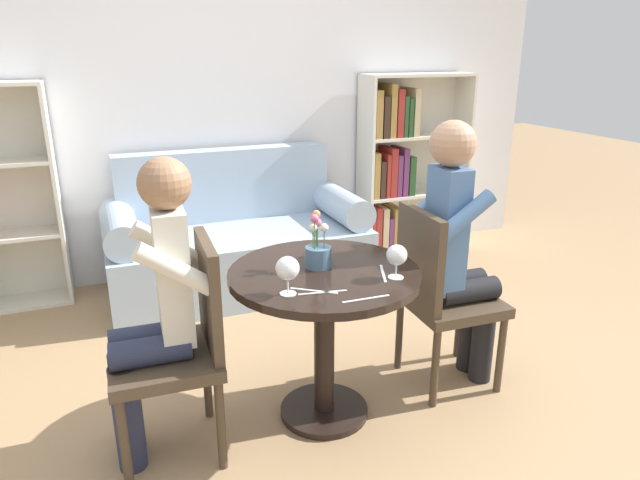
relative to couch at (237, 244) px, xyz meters
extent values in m
plane|color=tan|center=(0.00, -1.58, -0.31)|extent=(16.00, 16.00, 0.00)
cube|color=silver|center=(0.00, 0.43, 1.04)|extent=(5.20, 0.05, 2.70)
cylinder|color=black|center=(0.00, -1.58, 0.38)|extent=(0.81, 0.81, 0.03)
cylinder|color=black|center=(0.00, -1.58, 0.04)|extent=(0.09, 0.09, 0.64)
cylinder|color=black|center=(0.00, -1.58, -0.30)|extent=(0.40, 0.40, 0.03)
cube|color=#9EB2C6|center=(0.00, -0.05, -0.10)|extent=(1.71, 0.80, 0.42)
cube|color=#9EB2C6|center=(0.00, 0.27, 0.36)|extent=(1.49, 0.16, 0.50)
cylinder|color=#9EB2C6|center=(-0.75, -0.05, 0.22)|extent=(0.22, 0.72, 0.22)
cylinder|color=#9EB2C6|center=(0.75, -0.05, 0.22)|extent=(0.22, 0.72, 0.22)
cube|color=silver|center=(-1.08, 0.24, 0.39)|extent=(0.02, 0.28, 1.40)
cube|color=silver|center=(-1.52, 0.24, -0.30)|extent=(0.84, 0.28, 0.02)
cube|color=silver|center=(1.52, 0.37, 0.39)|extent=(0.89, 0.02, 1.40)
cube|color=silver|center=(1.08, 0.24, 0.39)|extent=(0.02, 0.28, 1.40)
cube|color=silver|center=(1.95, 0.24, 0.39)|extent=(0.02, 0.28, 1.40)
cube|color=silver|center=(1.52, 0.24, -0.30)|extent=(0.84, 0.28, 0.02)
cube|color=silver|center=(1.52, 0.24, 0.16)|extent=(0.84, 0.28, 0.02)
cube|color=silver|center=(1.52, 0.24, 0.62)|extent=(0.84, 0.28, 0.02)
cube|color=silver|center=(1.52, 0.24, 1.08)|extent=(0.84, 0.28, 0.02)
cube|color=maroon|center=(1.12, 0.23, -0.14)|extent=(0.03, 0.23, 0.29)
cube|color=maroon|center=(1.16, 0.23, -0.10)|extent=(0.05, 0.23, 0.38)
cube|color=tan|center=(1.23, 0.23, -0.10)|extent=(0.05, 0.23, 0.37)
cube|color=#602D5B|center=(1.28, 0.23, -0.15)|extent=(0.04, 0.23, 0.29)
cube|color=olive|center=(1.31, 0.23, -0.11)|extent=(0.03, 0.23, 0.36)
cube|color=olive|center=(1.35, 0.23, -0.11)|extent=(0.04, 0.23, 0.36)
cube|color=olive|center=(1.13, 0.23, 0.35)|extent=(0.05, 0.23, 0.35)
cube|color=#332319|center=(1.18, 0.23, 0.31)|extent=(0.04, 0.23, 0.29)
cube|color=maroon|center=(1.23, 0.23, 0.34)|extent=(0.03, 0.23, 0.34)
cube|color=maroon|center=(1.28, 0.23, 0.36)|extent=(0.05, 0.23, 0.38)
cube|color=#602D5B|center=(1.33, 0.23, 0.33)|extent=(0.04, 0.23, 0.32)
cube|color=#602D5B|center=(1.38, 0.23, 0.36)|extent=(0.04, 0.23, 0.37)
cube|color=#234723|center=(1.44, 0.23, 0.32)|extent=(0.05, 0.23, 0.30)
cube|color=olive|center=(1.14, 0.23, 0.81)|extent=(0.05, 0.23, 0.35)
cube|color=#332319|center=(1.20, 0.23, 0.78)|extent=(0.05, 0.23, 0.31)
cube|color=olive|center=(1.25, 0.23, 0.83)|extent=(0.05, 0.23, 0.39)
cube|color=maroon|center=(1.31, 0.23, 0.81)|extent=(0.05, 0.23, 0.36)
cube|color=#234723|center=(1.36, 0.23, 0.78)|extent=(0.03, 0.23, 0.30)
cube|color=#234723|center=(1.40, 0.23, 0.77)|extent=(0.03, 0.23, 0.29)
cube|color=tan|center=(1.45, 0.23, 0.81)|extent=(0.05, 0.23, 0.36)
cylinder|color=#473828|center=(-0.85, -1.39, -0.11)|extent=(0.04, 0.04, 0.40)
cylinder|color=#473828|center=(-0.86, -1.74, -0.11)|extent=(0.04, 0.04, 0.40)
cylinder|color=#473828|center=(-0.49, -1.40, -0.11)|extent=(0.04, 0.04, 0.40)
cylinder|color=#473828|center=(-0.51, -1.76, -0.11)|extent=(0.04, 0.04, 0.40)
cube|color=#473828|center=(-0.68, -1.57, 0.11)|extent=(0.44, 0.44, 0.05)
cube|color=#473828|center=(-0.49, -1.58, 0.36)|extent=(0.06, 0.38, 0.45)
cylinder|color=#473828|center=(0.85, -1.73, -0.11)|extent=(0.04, 0.04, 0.40)
cylinder|color=#473828|center=(0.86, -1.38, -0.11)|extent=(0.04, 0.04, 0.40)
cylinder|color=#473828|center=(0.49, -1.72, -0.11)|extent=(0.04, 0.04, 0.40)
cylinder|color=#473828|center=(0.51, -1.36, -0.11)|extent=(0.04, 0.04, 0.40)
cube|color=#473828|center=(0.68, -1.55, 0.11)|extent=(0.44, 0.44, 0.05)
cube|color=#473828|center=(0.49, -1.54, 0.36)|extent=(0.05, 0.38, 0.45)
cylinder|color=#282D47|center=(-0.84, -1.51, -0.09)|extent=(0.11, 0.11, 0.45)
cylinder|color=#282D47|center=(-0.84, -1.62, -0.09)|extent=(0.11, 0.11, 0.45)
cylinder|color=#282D47|center=(-0.73, -1.51, 0.19)|extent=(0.30, 0.12, 0.11)
cylinder|color=#282D47|center=(-0.73, -1.62, 0.19)|extent=(0.30, 0.12, 0.11)
cube|color=silver|center=(-0.62, -1.57, 0.46)|extent=(0.13, 0.21, 0.53)
cylinder|color=silver|center=(-0.61, -1.44, 0.54)|extent=(0.29, 0.08, 0.23)
cylinder|color=silver|center=(-0.62, -1.71, 0.54)|extent=(0.29, 0.08, 0.23)
sphere|color=#936B4C|center=(-0.62, -1.57, 0.82)|extent=(0.19, 0.19, 0.19)
cylinder|color=black|center=(0.84, -1.61, -0.09)|extent=(0.11, 0.11, 0.45)
cylinder|color=black|center=(0.84, -1.50, -0.09)|extent=(0.11, 0.11, 0.45)
cylinder|color=black|center=(0.73, -1.61, 0.19)|extent=(0.30, 0.12, 0.11)
cylinder|color=black|center=(0.73, -1.50, 0.19)|extent=(0.30, 0.12, 0.11)
cube|color=#4C709E|center=(0.62, -1.55, 0.49)|extent=(0.13, 0.20, 0.59)
cylinder|color=#4C709E|center=(0.61, -1.68, 0.59)|extent=(0.29, 0.08, 0.23)
cylinder|color=#4C709E|center=(0.62, -1.41, 0.59)|extent=(0.29, 0.08, 0.23)
sphere|color=tan|center=(0.62, -1.55, 0.88)|extent=(0.21, 0.21, 0.21)
cylinder|color=white|center=(-0.22, -1.75, 0.39)|extent=(0.06, 0.06, 0.00)
cylinder|color=white|center=(-0.22, -1.75, 0.43)|extent=(0.01, 0.01, 0.07)
sphere|color=white|center=(-0.22, -1.75, 0.50)|extent=(0.09, 0.09, 0.09)
sphere|color=#E58E75|center=(-0.22, -1.75, 0.49)|extent=(0.07, 0.07, 0.07)
cylinder|color=white|center=(0.24, -1.76, 0.39)|extent=(0.06, 0.06, 0.00)
cylinder|color=white|center=(0.24, -1.76, 0.43)|extent=(0.01, 0.01, 0.06)
sphere|color=white|center=(0.24, -1.76, 0.49)|extent=(0.09, 0.09, 0.09)
sphere|color=maroon|center=(0.24, -1.76, 0.48)|extent=(0.06, 0.06, 0.06)
cylinder|color=slate|center=(-0.01, -1.53, 0.44)|extent=(0.11, 0.11, 0.09)
cylinder|color=#4C7A42|center=(-0.03, -1.53, 0.53)|extent=(0.01, 0.01, 0.09)
sphere|color=silver|center=(-0.03, -1.53, 0.57)|extent=(0.04, 0.04, 0.04)
cylinder|color=#4C7A42|center=(0.01, -1.56, 0.53)|extent=(0.01, 0.00, 0.09)
sphere|color=silver|center=(0.01, -1.56, 0.57)|extent=(0.04, 0.04, 0.04)
cylinder|color=#4C7A42|center=(-0.01, -1.50, 0.55)|extent=(0.01, 0.01, 0.14)
sphere|color=#E07F4C|center=(-0.01, -1.50, 0.62)|extent=(0.04, 0.04, 0.04)
cylinder|color=#4C7A42|center=(-0.01, -1.52, 0.53)|extent=(0.00, 0.01, 0.10)
sphere|color=#D16684|center=(-0.01, -1.52, 0.59)|extent=(0.04, 0.04, 0.04)
cylinder|color=#4C7A42|center=(-0.03, -1.55, 0.55)|extent=(0.00, 0.01, 0.13)
sphere|color=#D16684|center=(-0.03, -1.55, 0.62)|extent=(0.04, 0.04, 0.04)
cube|color=silver|center=(0.04, -1.90, 0.39)|extent=(0.19, 0.02, 0.00)
cube|color=silver|center=(-0.09, -1.79, 0.39)|extent=(0.19, 0.04, 0.00)
cube|color=silver|center=(0.21, -1.70, 0.39)|extent=(0.08, 0.18, 0.00)
cube|color=silver|center=(-0.12, -1.76, 0.39)|extent=(0.16, 0.12, 0.00)
camera|label=1|loc=(-0.84, -3.64, 1.29)|focal=32.00mm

